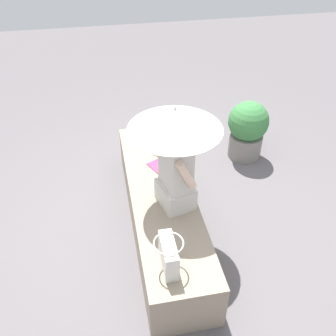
% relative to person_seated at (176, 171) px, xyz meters
% --- Properties ---
extents(ground_plane, '(14.00, 14.00, 0.00)m').
position_rel_person_seated_xyz_m(ground_plane, '(-0.20, -0.10, -0.88)').
color(ground_plane, '#605B5E').
extents(stone_bench, '(2.43, 0.61, 0.49)m').
position_rel_person_seated_xyz_m(stone_bench, '(-0.20, -0.10, -0.63)').
color(stone_bench, gray).
rests_on(stone_bench, ground).
extents(person_seated, '(0.50, 0.35, 0.90)m').
position_rel_person_seated_xyz_m(person_seated, '(0.00, 0.00, 0.00)').
color(person_seated, beige).
rests_on(person_seated, stone_bench).
extents(parasol, '(0.81, 0.81, 0.98)m').
position_rel_person_seated_xyz_m(parasol, '(-0.08, 0.01, 0.47)').
color(parasol, '#B7B7BC').
rests_on(parasol, stone_bench).
extents(handbag_black, '(0.32, 0.24, 0.27)m').
position_rel_person_seated_xyz_m(handbag_black, '(0.70, -0.20, -0.25)').
color(handbag_black, silver).
rests_on(handbag_black, stone_bench).
extents(tote_bag_canvas, '(0.31, 0.23, 0.27)m').
position_rel_person_seated_xyz_m(tote_bag_canvas, '(-0.98, 0.00, -0.25)').
color(tote_bag_canvas, brown).
rests_on(tote_bag_canvas, stone_bench).
extents(magazine, '(0.34, 0.30, 0.01)m').
position_rel_person_seated_xyz_m(magazine, '(-0.57, -0.03, -0.38)').
color(magazine, '#D83866').
rests_on(magazine, stone_bench).
extents(planter_near, '(0.51, 0.51, 0.77)m').
position_rel_person_seated_xyz_m(planter_near, '(-1.25, 1.20, -0.47)').
color(planter_near, gray).
rests_on(planter_near, ground).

